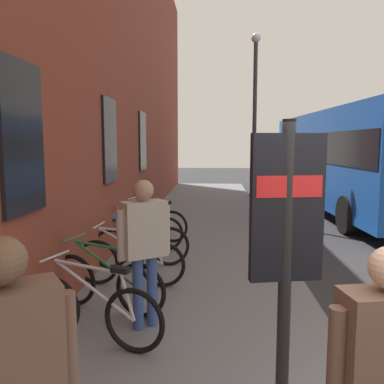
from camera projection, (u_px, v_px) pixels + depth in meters
The scene contains 14 objects.
ground at pixel (335, 259), 8.19m from camera, with size 60.00×60.00×0.00m, color #2D2D30.
sidewalk_pavement at pixel (203, 232), 10.32m from camera, with size 24.00×3.50×0.12m, color slate.
station_facade at pixel (129, 59), 10.87m from camera, with size 22.00×0.65×9.25m.
bicycle_far_end at pixel (93, 311), 4.42m from camera, with size 0.67×1.70×0.97m.
bicycle_nearest_sign at pixel (106, 283), 5.30m from camera, with size 0.69×1.70×0.97m.
bicycle_by_door at pixel (130, 262), 6.25m from camera, with size 0.48×1.77×0.97m.
bicycle_beside_lamp at pixel (141, 246), 7.21m from camera, with size 0.55×1.74×0.97m.
bicycle_leaning_wall at pixel (141, 234), 8.18m from camera, with size 0.60×1.73×0.97m.
bicycle_end_of_row at pixel (152, 224), 9.21m from camera, with size 0.65×1.71×0.97m.
transit_info_sign at pixel (286, 228), 2.98m from camera, with size 0.18×0.56×2.40m.
city_bus at pixel (347, 156), 13.49m from camera, with size 10.60×2.99×3.35m.
pedestrian_near_bus at pixel (144, 239), 4.76m from camera, with size 0.50×0.58×1.80m.
pedestrian_by_facade at pixel (8, 377), 1.95m from camera, with size 0.50×0.58×1.80m.
street_lamp at pixel (255, 111), 11.80m from camera, with size 0.28×0.28×5.38m.
Camera 1 is at (-2.12, 1.46, 2.35)m, focal length 37.51 mm.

